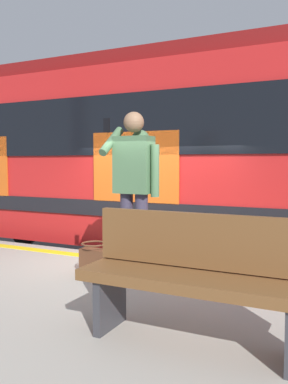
{
  "coord_description": "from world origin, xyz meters",
  "views": [
    {
      "loc": [
        -2.41,
        4.83,
        2.28
      ],
      "look_at": [
        -0.19,
        0.3,
        1.91
      ],
      "focal_mm": 38.07,
      "sensor_mm": 36.0,
      "label": 1
    }
  ],
  "objects_px": {
    "train_carriage": "(96,154)",
    "handbag": "(94,260)",
    "passenger": "(134,180)",
    "bench": "(196,273)"
  },
  "relations": [
    {
      "from": "train_carriage",
      "to": "handbag",
      "type": "height_order",
      "value": "train_carriage"
    },
    {
      "from": "handbag",
      "to": "bench",
      "type": "relative_size",
      "value": 0.22
    },
    {
      "from": "passenger",
      "to": "train_carriage",
      "type": "bearing_deg",
      "value": -50.87
    },
    {
      "from": "train_carriage",
      "to": "handbag",
      "type": "distance_m",
      "value": 3.68
    },
    {
      "from": "train_carriage",
      "to": "passenger",
      "type": "bearing_deg",
      "value": 129.13
    },
    {
      "from": "train_carriage",
      "to": "bench",
      "type": "relative_size",
      "value": 5.48
    },
    {
      "from": "handbag",
      "to": "bench",
      "type": "height_order",
      "value": "bench"
    },
    {
      "from": "handbag",
      "to": "bench",
      "type": "distance_m",
      "value": 1.97
    },
    {
      "from": "train_carriage",
      "to": "passenger",
      "type": "distance_m",
      "value": 3.67
    },
    {
      "from": "passenger",
      "to": "handbag",
      "type": "bearing_deg",
      "value": 10.86
    }
  ]
}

